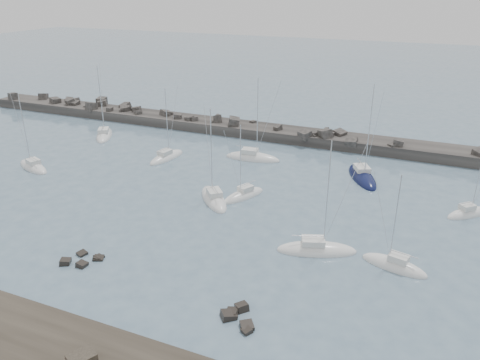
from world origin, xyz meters
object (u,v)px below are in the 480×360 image
at_px(sailboat_3, 167,158).
at_px(sailboat_12, 468,214).
at_px(sailboat_8, 362,177).
at_px(sailboat_1, 104,136).
at_px(sailboat_7, 316,250).
at_px(sailboat_5, 214,199).
at_px(sailboat_13, 33,167).
at_px(sailboat_4, 252,158).
at_px(sailboat_6, 244,196).
at_px(sailboat_9, 394,266).

height_order(sailboat_3, sailboat_12, sailboat_3).
xyz_separation_m(sailboat_8, sailboat_12, (13.91, -6.80, 0.00)).
relative_size(sailboat_1, sailboat_7, 1.03).
relative_size(sailboat_3, sailboat_12, 1.22).
xyz_separation_m(sailboat_3, sailboat_5, (13.92, -11.14, 0.01)).
bearing_deg(sailboat_5, sailboat_13, -179.11).
distance_m(sailboat_1, sailboat_5, 35.01).
bearing_deg(sailboat_4, sailboat_8, -3.62).
relative_size(sailboat_3, sailboat_6, 1.12).
distance_m(sailboat_6, sailboat_8, 18.49).
bearing_deg(sailboat_3, sailboat_4, 22.01).
bearing_deg(sailboat_6, sailboat_7, -37.86).
relative_size(sailboat_4, sailboat_12, 1.42).
distance_m(sailboat_3, sailboat_6, 19.13).
height_order(sailboat_6, sailboat_13, sailboat_13).
height_order(sailboat_5, sailboat_9, sailboat_5).
bearing_deg(sailboat_1, sailboat_5, -28.74).
bearing_deg(sailboat_6, sailboat_5, -141.25).
bearing_deg(sailboat_1, sailboat_6, -22.88).
xyz_separation_m(sailboat_3, sailboat_6, (17.09, -8.60, 0.00)).
height_order(sailboat_6, sailboat_8, sailboat_8).
xyz_separation_m(sailboat_7, sailboat_8, (1.08, 22.30, 0.01)).
xyz_separation_m(sailboat_1, sailboat_8, (47.30, -1.59, -0.00)).
bearing_deg(sailboat_13, sailboat_3, 34.88).
bearing_deg(sailboat_3, sailboat_7, -31.73).
height_order(sailboat_4, sailboat_8, sailboat_8).
xyz_separation_m(sailboat_3, sailboat_8, (30.53, 4.10, 0.00)).
height_order(sailboat_1, sailboat_6, sailboat_1).
bearing_deg(sailboat_13, sailboat_5, 0.89).
bearing_deg(sailboat_4, sailboat_5, -86.40).
relative_size(sailboat_1, sailboat_6, 1.26).
distance_m(sailboat_3, sailboat_5, 17.83).
bearing_deg(sailboat_6, sailboat_8, 43.37).
distance_m(sailboat_3, sailboat_7, 34.62).
relative_size(sailboat_3, sailboat_7, 0.91).
bearing_deg(sailboat_8, sailboat_1, 178.07).
bearing_deg(sailboat_7, sailboat_6, 142.14).
relative_size(sailboat_3, sailboat_9, 1.13).
xyz_separation_m(sailboat_6, sailboat_13, (-33.76, -3.02, -0.00)).
height_order(sailboat_5, sailboat_12, sailboat_5).
bearing_deg(sailboat_6, sailboat_1, 157.12).
xyz_separation_m(sailboat_9, sailboat_13, (-54.05, 6.47, -0.01)).
xyz_separation_m(sailboat_6, sailboat_9, (20.30, -9.49, 0.01)).
bearing_deg(sailboat_7, sailboat_3, 148.27).
bearing_deg(sailboat_4, sailboat_7, -54.74).
height_order(sailboat_1, sailboat_9, sailboat_1).
relative_size(sailboat_9, sailboat_12, 1.08).
bearing_deg(sailboat_1, sailboat_4, -0.92).
bearing_deg(sailboat_6, sailboat_4, 106.90).
bearing_deg(sailboat_13, sailboat_7, -8.13).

